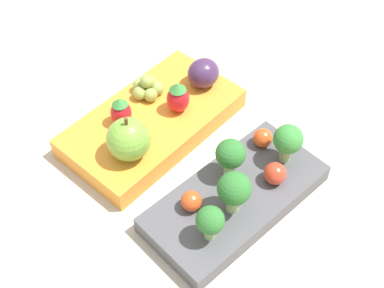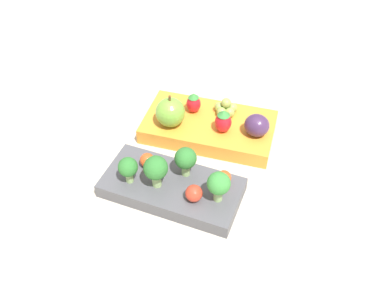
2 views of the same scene
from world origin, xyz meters
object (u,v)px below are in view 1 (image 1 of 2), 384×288
object	(u,v)px
broccoli_floret_3	(230,155)
plum	(203,73)
bento_box_savoury	(236,198)
apple	(129,139)
broccoli_floret_2	(288,140)
cherry_tomato_0	(275,173)
cherry_tomato_2	(263,138)
strawberry_1	(121,111)
cherry_tomato_1	(191,201)
broccoli_floret_1	(210,221)
broccoli_floret_0	(234,190)
bento_box_fruit	(152,122)
grape_cluster	(147,88)
strawberry_0	(178,97)

from	to	relation	value
broccoli_floret_3	plum	world-z (taller)	broccoli_floret_3
bento_box_savoury	apple	size ratio (longest dim) A/B	3.60
broccoli_floret_2	cherry_tomato_0	world-z (taller)	broccoli_floret_2
cherry_tomato_2	strawberry_1	xyz separation A→B (m)	(0.11, -0.13, 0.01)
cherry_tomato_1	cherry_tomato_0	bearing A→B (deg)	160.65
broccoli_floret_1	broccoli_floret_3	world-z (taller)	broccoli_floret_3
cherry_tomato_2	apple	distance (m)	0.15
broccoli_floret_0	strawberry_1	size ratio (longest dim) A/B	1.42
bento_box_savoury	bento_box_fruit	world-z (taller)	bento_box_fruit
broccoli_floret_1	broccoli_floret_2	world-z (taller)	broccoli_floret_2
strawberry_1	grape_cluster	distance (m)	0.06
broccoli_floret_0	broccoli_floret_2	bearing A→B (deg)	-173.28
cherry_tomato_2	strawberry_0	distance (m)	0.11
broccoli_floret_3	apple	bearing A→B (deg)	-52.92
bento_box_savoury	plum	distance (m)	0.17
broccoli_floret_1	broccoli_floret_3	xyz separation A→B (m)	(-0.07, -0.05, 0.00)
bento_box_savoury	bento_box_fruit	xyz separation A→B (m)	(0.00, -0.15, 0.00)
broccoli_floret_2	bento_box_savoury	bearing A→B (deg)	-1.54
bento_box_savoury	cherry_tomato_0	world-z (taller)	cherry_tomato_0
broccoli_floret_2	cherry_tomato_1	bearing A→B (deg)	-8.68
bento_box_savoury	broccoli_floret_0	size ratio (longest dim) A/B	3.87
bento_box_fruit	plum	distance (m)	0.09
apple	grape_cluster	distance (m)	0.10
cherry_tomato_2	broccoli_floret_0	bearing A→B (deg)	25.92
apple	strawberry_0	xyz separation A→B (m)	(-0.09, -0.02, -0.00)
bento_box_savoury	broccoli_floret_0	world-z (taller)	broccoli_floret_0
cherry_tomato_0	cherry_tomato_2	xyz separation A→B (m)	(-0.03, -0.05, -0.00)
bento_box_savoury	grape_cluster	distance (m)	0.18
cherry_tomato_2	strawberry_0	xyz separation A→B (m)	(0.04, -0.10, 0.01)
bento_box_savoury	broccoli_floret_1	bearing A→B (deg)	20.16
bento_box_fruit	cherry_tomato_1	xyz separation A→B (m)	(0.05, 0.13, 0.02)
cherry_tomato_0	apple	bearing A→B (deg)	-52.74
plum	apple	bearing A→B (deg)	13.33
broccoli_floret_2	cherry_tomato_0	size ratio (longest dim) A/B	2.02
strawberry_1	broccoli_floret_1	bearing A→B (deg)	82.69
cherry_tomato_1	plum	bearing A→B (deg)	-135.19
bento_box_fruit	broccoli_floret_3	xyz separation A→B (m)	(-0.01, 0.12, 0.04)
apple	plum	xyz separation A→B (m)	(-0.14, -0.03, -0.01)
broccoli_floret_0	cherry_tomato_1	bearing A→B (deg)	-43.24
strawberry_0	grape_cluster	world-z (taller)	strawberry_0
bento_box_savoury	cherry_tomato_0	xyz separation A→B (m)	(-0.04, 0.02, 0.02)
broccoli_floret_3	strawberry_1	distance (m)	0.15
broccoli_floret_0	grape_cluster	size ratio (longest dim) A/B	1.36
cherry_tomato_1	strawberry_1	world-z (taller)	strawberry_1
broccoli_floret_2	cherry_tomato_1	xyz separation A→B (m)	(0.12, -0.02, -0.02)
cherry_tomato_2	bento_box_fruit	bearing A→B (deg)	-58.87
broccoli_floret_2	broccoli_floret_0	bearing A→B (deg)	6.72
cherry_tomato_1	apple	size ratio (longest dim) A/B	0.39
broccoli_floret_2	cherry_tomato_2	world-z (taller)	broccoli_floret_2
broccoli_floret_0	cherry_tomato_2	xyz separation A→B (m)	(-0.09, -0.04, -0.02)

